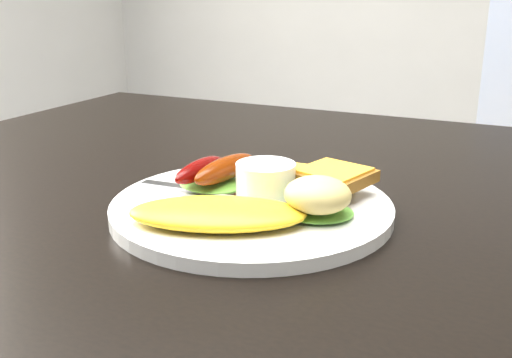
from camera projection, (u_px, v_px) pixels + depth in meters
dining_table at (336, 204)px, 0.66m from camera, size 1.20×0.80×0.04m
person at (324, 90)px, 1.15m from camera, size 0.56×0.38×1.54m
plate at (252, 208)px, 0.57m from camera, size 0.27×0.27×0.01m
lettuce_left at (214, 183)px, 0.61m from camera, size 0.08×0.07×0.01m
lettuce_right at (317, 212)px, 0.54m from camera, size 0.08×0.08×0.01m
omelette at (217, 213)px, 0.52m from camera, size 0.17×0.13×0.02m
sausage_a at (199, 170)px, 0.60m from camera, size 0.02×0.08×0.02m
sausage_b at (225, 169)px, 0.61m from camera, size 0.04×0.10×0.02m
ramekin at (266, 180)px, 0.58m from camera, size 0.07×0.07×0.03m
toast_a at (311, 183)px, 0.61m from camera, size 0.08×0.08×0.01m
toast_b at (334, 177)px, 0.58m from camera, size 0.08×0.08×0.01m
potato_salad at (318, 195)px, 0.52m from camera, size 0.06×0.06×0.03m
fork at (211, 192)px, 0.59m from camera, size 0.16×0.02×0.00m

